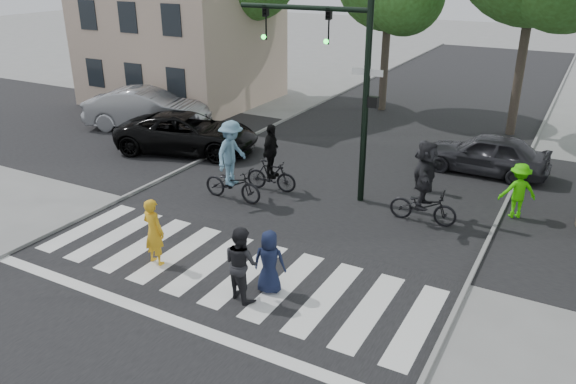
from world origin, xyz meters
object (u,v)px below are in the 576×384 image
at_px(pedestrian_child, 269,262).
at_px(cyclist_mid, 271,164).
at_px(cyclist_left, 232,167).
at_px(car_silver, 147,109).
at_px(pedestrian_adult, 241,263).
at_px(traffic_signal, 339,66).
at_px(car_grey, 486,154).
at_px(cyclist_right, 425,187).
at_px(car_suv, 188,133).
at_px(pedestrian_woman, 154,232).

distance_m(pedestrian_child, cyclist_mid, 5.71).
height_order(cyclist_left, car_silver, cyclist_left).
relative_size(pedestrian_child, cyclist_mid, 0.68).
height_order(pedestrian_child, cyclist_mid, cyclist_mid).
relative_size(pedestrian_adult, cyclist_left, 0.68).
relative_size(traffic_signal, car_grey, 1.50).
relative_size(cyclist_mid, cyclist_right, 0.92).
xyz_separation_m(cyclist_left, car_suv, (-3.98, 2.96, -0.33)).
bearing_deg(pedestrian_woman, car_silver, -40.11).
height_order(cyclist_right, car_suv, cyclist_right).
bearing_deg(pedestrian_child, cyclist_mid, -74.39).
bearing_deg(cyclist_right, car_grey, 81.29).
relative_size(traffic_signal, cyclist_left, 2.48).
bearing_deg(car_silver, cyclist_right, -125.14).
distance_m(cyclist_right, car_suv, 9.52).
relative_size(traffic_signal, pedestrian_woman, 3.67).
xyz_separation_m(pedestrian_woman, car_suv, (-4.50, 6.96, -0.10)).
distance_m(traffic_signal, pedestrian_child, 6.45).
bearing_deg(cyclist_mid, traffic_signal, 17.25).
height_order(pedestrian_woman, car_silver, car_silver).
bearing_deg(cyclist_left, cyclist_mid, 62.39).
xyz_separation_m(traffic_signal, pedestrian_woman, (-1.99, -5.77, -3.08)).
relative_size(car_suv, car_grey, 1.29).
bearing_deg(car_grey, pedestrian_adult, -15.65).
bearing_deg(car_grey, cyclist_left, -44.99).
xyz_separation_m(cyclist_left, car_grey, (6.10, 5.92, -0.37)).
distance_m(pedestrian_woman, pedestrian_child, 2.97).
height_order(pedestrian_child, car_silver, car_silver).
bearing_deg(pedestrian_woman, cyclist_right, -125.72).
relative_size(pedestrian_woman, car_silver, 0.32).
bearing_deg(traffic_signal, cyclist_mid, -162.75).
bearing_deg(traffic_signal, cyclist_left, -144.68).
distance_m(pedestrian_woman, cyclist_left, 4.04).
height_order(pedestrian_woman, car_suv, pedestrian_woman).
bearing_deg(car_suv, cyclist_left, -143.05).
bearing_deg(pedestrian_adult, car_silver, -20.74).
relative_size(cyclist_left, car_grey, 0.60).
bearing_deg(car_silver, cyclist_left, -142.15).
xyz_separation_m(pedestrian_child, car_silver, (-10.86, 8.35, 0.12)).
bearing_deg(car_suv, car_grey, -90.01).
bearing_deg(pedestrian_woman, car_grey, -112.05).
bearing_deg(cyclist_right, pedestrian_woman, -133.02).
xyz_separation_m(cyclist_mid, cyclist_right, (4.75, 0.02, 0.16)).
relative_size(pedestrian_adult, car_suv, 0.32).
bearing_deg(pedestrian_child, cyclist_left, -61.60).
relative_size(cyclist_right, car_grey, 0.57).
distance_m(traffic_signal, pedestrian_adult, 6.79).
height_order(pedestrian_child, car_suv, car_suv).
relative_size(pedestrian_child, cyclist_right, 0.62).
xyz_separation_m(cyclist_mid, car_suv, (-4.60, 1.77, -0.15)).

